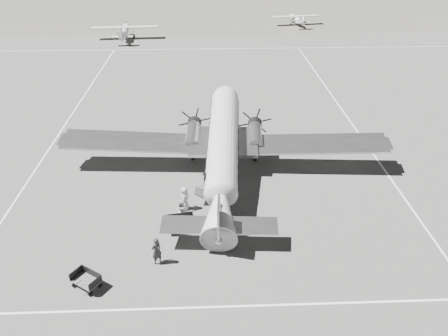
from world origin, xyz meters
TOP-DOWN VIEW (x-y plane):
  - ground at (0.00, 0.00)m, footprint 260.00×260.00m
  - taxi_line_near at (0.00, -14.00)m, footprint 60.00×0.15m
  - taxi_line_right at (12.00, 0.00)m, footprint 0.15×80.00m
  - taxi_line_left at (-18.00, 10.00)m, footprint 0.15×60.00m
  - taxi_line_horizon at (0.00, 40.00)m, footprint 90.00×0.15m
  - dc3_airliner at (-1.93, -0.35)m, footprint 29.16×21.21m
  - light_plane_left at (-17.21, 46.78)m, footprint 12.01×9.98m
  - light_plane_right at (14.69, 56.73)m, footprint 10.64×9.12m
  - baggage_cart_near at (-5.08, -7.02)m, footprint 2.13×1.68m
  - baggage_cart_far at (-10.40, -12.16)m, footprint 2.11×1.97m
  - ground_crew at (-6.44, -10.25)m, footprint 0.84×0.81m
  - ramp_agent at (-5.01, -5.98)m, footprint 0.85×1.00m
  - passenger at (-4.90, -4.50)m, footprint 0.71×0.98m

SIDE VIEW (x-z plane):
  - ground at x=0.00m, z-range 0.00..0.00m
  - taxi_line_near at x=0.00m, z-range 0.00..0.01m
  - taxi_line_right at x=12.00m, z-range 0.00..0.01m
  - taxi_line_left at x=-18.00m, z-range 0.00..0.01m
  - taxi_line_horizon at x=0.00m, z-range 0.00..0.01m
  - baggage_cart_far at x=-10.40m, z-range 0.00..0.97m
  - baggage_cart_near at x=-5.08m, z-range 0.00..1.08m
  - ramp_agent at x=-5.01m, z-range 0.00..1.82m
  - passenger at x=-4.90m, z-range 0.00..1.86m
  - ground_crew at x=-6.44m, z-range 0.00..1.93m
  - light_plane_right at x=14.69m, z-range 0.00..1.99m
  - light_plane_left at x=-17.21m, z-range 0.00..2.38m
  - dc3_airliner at x=-1.93m, z-range 0.00..5.32m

